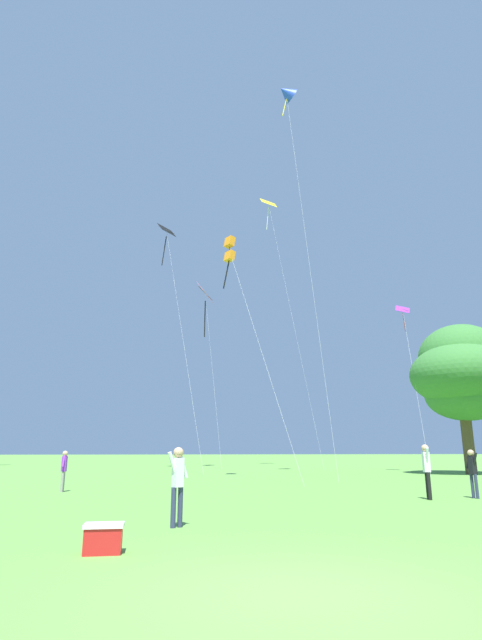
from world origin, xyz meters
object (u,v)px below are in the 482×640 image
object	(u,v)px
person_near_tree	(64,467)
tree_left_oak	(462,374)
person_far_back	(178,479)
kite_blue_delta	(286,93)
kite_pink_low	(205,304)
kite_purple_streamer	(404,319)
person_in_red_shirt	(427,466)
kite_yellow_diamond	(270,214)
kite_orange_box	(230,251)
person_with_spool	(472,469)
picnic_cooler	(103,538)
kite_black_large	(166,241)

from	to	relation	value
person_near_tree	tree_left_oak	bearing A→B (deg)	23.19
person_far_back	tree_left_oak	size ratio (longest dim) A/B	0.16
kite_blue_delta	kite_pink_low	size ratio (longest dim) A/B	1.58
kite_purple_streamer	person_in_red_shirt	distance (m)	23.28
kite_blue_delta	tree_left_oak	distance (m)	24.00
kite_yellow_diamond	person_in_red_shirt	distance (m)	41.98
kite_orange_box	kite_pink_low	world-z (taller)	kite_pink_low
kite_purple_streamer	person_in_red_shirt	world-z (taller)	kite_purple_streamer
kite_purple_streamer	person_far_back	distance (m)	31.03
kite_pink_low	person_with_spool	distance (m)	35.20
kite_blue_delta	person_in_red_shirt	xyz separation A→B (m)	(0.21, -14.85, -26.30)
kite_yellow_diamond	kite_purple_streamer	bearing A→B (deg)	-64.18
kite_yellow_diamond	person_near_tree	world-z (taller)	kite_yellow_diamond
picnic_cooler	kite_pink_low	bearing A→B (deg)	82.62
kite_yellow_diamond	person_near_tree	xyz separation A→B (m)	(-14.79, -27.91, -25.86)
kite_purple_streamer	tree_left_oak	world-z (taller)	kite_purple_streamer
person_in_red_shirt	person_with_spool	xyz separation A→B (m)	(1.74, 0.17, -0.10)
kite_pink_low	person_with_spool	world-z (taller)	kite_pink_low
kite_orange_box	person_far_back	size ratio (longest dim) A/B	9.06
kite_purple_streamer	kite_black_large	bearing A→B (deg)	155.35
person_in_red_shirt	kite_yellow_diamond	bearing A→B (deg)	85.49
person_with_spool	person_near_tree	size ratio (longest dim) A/B	1.03
kite_blue_delta	kite_orange_box	world-z (taller)	kite_blue_delta
kite_black_large	tree_left_oak	bearing A→B (deg)	-29.06
kite_pink_low	kite_yellow_diamond	distance (m)	13.31
kite_yellow_diamond	tree_left_oak	xyz separation A→B (m)	(9.34, -17.57, -20.12)
person_far_back	person_with_spool	world-z (taller)	person_far_back
person_far_back	picnic_cooler	bearing A→B (deg)	-116.04
kite_black_large	person_with_spool	bearing A→B (deg)	-68.94
kite_pink_low	tree_left_oak	world-z (taller)	kite_pink_low
kite_blue_delta	person_in_red_shirt	size ratio (longest dim) A/B	16.39
kite_blue_delta	person_near_tree	distance (m)	30.59
kite_blue_delta	kite_purple_streamer	world-z (taller)	kite_blue_delta
kite_pink_low	picnic_cooler	bearing A→B (deg)	-97.38
kite_black_large	person_in_red_shirt	xyz separation A→B (m)	(8.55, -26.88, -18.98)
kite_blue_delta	person_near_tree	size ratio (longest dim) A/B	18.57
kite_blue_delta	picnic_cooler	bearing A→B (deg)	-112.85
kite_purple_streamer	person_in_red_shirt	bearing A→B (deg)	-117.48
kite_yellow_diamond	person_in_red_shirt	world-z (taller)	kite_yellow_diamond
kite_orange_box	kite_yellow_diamond	world-z (taller)	kite_yellow_diamond
person_with_spool	kite_yellow_diamond	bearing A→B (deg)	88.48
kite_blue_delta	kite_orange_box	xyz separation A→B (m)	(-4.50, -2.08, -13.82)
person_with_spool	person_in_red_shirt	bearing A→B (deg)	-174.51
kite_yellow_diamond	kite_blue_delta	bearing A→B (deg)	-98.79
person_in_red_shirt	picnic_cooler	distance (m)	11.87
kite_yellow_diamond	person_with_spool	xyz separation A→B (m)	(-0.87, -32.90, -25.84)
kite_pink_low	person_near_tree	world-z (taller)	kite_pink_low
kite_blue_delta	person_with_spool	world-z (taller)	kite_blue_delta
kite_black_large	picnic_cooler	bearing A→B (deg)	-91.54
kite_yellow_diamond	kite_pink_low	bearing A→B (deg)	-168.01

